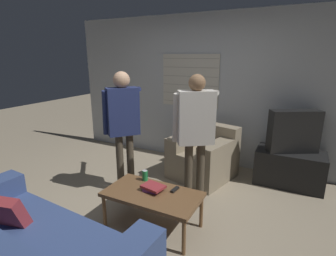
{
  "coord_description": "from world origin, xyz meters",
  "views": [
    {
      "loc": [
        1.52,
        -2.32,
        1.87
      ],
      "look_at": [
        0.1,
        0.46,
        1.0
      ],
      "focal_mm": 28.0,
      "sensor_mm": 36.0,
      "label": 1
    }
  ],
  "objects_px": {
    "tv": "(294,131)",
    "person_right_standing": "(196,126)",
    "soda_can": "(145,175)",
    "armchair_beige": "(204,156)",
    "book_stack": "(153,187)",
    "coffee_table": "(152,196)",
    "spare_remote": "(175,190)",
    "person_left_standing": "(123,118)"
  },
  "relations": [
    {
      "from": "armchair_beige",
      "to": "spare_remote",
      "type": "xyz_separation_m",
      "value": [
        0.13,
        -1.34,
        0.1
      ]
    },
    {
      "from": "person_right_standing",
      "to": "book_stack",
      "type": "bearing_deg",
      "value": -148.82
    },
    {
      "from": "coffee_table",
      "to": "tv",
      "type": "height_order",
      "value": "tv"
    },
    {
      "from": "coffee_table",
      "to": "person_right_standing",
      "type": "bearing_deg",
      "value": 68.75
    },
    {
      "from": "armchair_beige",
      "to": "book_stack",
      "type": "xyz_separation_m",
      "value": [
        -0.09,
        -1.45,
        0.12
      ]
    },
    {
      "from": "coffee_table",
      "to": "spare_remote",
      "type": "height_order",
      "value": "spare_remote"
    },
    {
      "from": "tv",
      "to": "soda_can",
      "type": "height_order",
      "value": "tv"
    },
    {
      "from": "tv",
      "to": "person_right_standing",
      "type": "bearing_deg",
      "value": 18.73
    },
    {
      "from": "armchair_beige",
      "to": "person_left_standing",
      "type": "bearing_deg",
      "value": 63.31
    },
    {
      "from": "coffee_table",
      "to": "book_stack",
      "type": "height_order",
      "value": "book_stack"
    },
    {
      "from": "person_right_standing",
      "to": "book_stack",
      "type": "xyz_separation_m",
      "value": [
        -0.26,
        -0.57,
        -0.6
      ]
    },
    {
      "from": "soda_can",
      "to": "spare_remote",
      "type": "relative_size",
      "value": 0.94
    },
    {
      "from": "book_stack",
      "to": "tv",
      "type": "bearing_deg",
      "value": 53.21
    },
    {
      "from": "coffee_table",
      "to": "armchair_beige",
      "type": "bearing_deg",
      "value": 87.45
    },
    {
      "from": "person_left_standing",
      "to": "spare_remote",
      "type": "relative_size",
      "value": 12.53
    },
    {
      "from": "person_left_standing",
      "to": "spare_remote",
      "type": "distance_m",
      "value": 1.22
    },
    {
      "from": "armchair_beige",
      "to": "spare_remote",
      "type": "height_order",
      "value": "armchair_beige"
    },
    {
      "from": "person_right_standing",
      "to": "soda_can",
      "type": "xyz_separation_m",
      "value": [
        -0.47,
        -0.4,
        -0.57
      ]
    },
    {
      "from": "armchair_beige",
      "to": "spare_remote",
      "type": "distance_m",
      "value": 1.35
    },
    {
      "from": "tv",
      "to": "book_stack",
      "type": "relative_size",
      "value": 2.65
    },
    {
      "from": "spare_remote",
      "to": "armchair_beige",
      "type": "bearing_deg",
      "value": 101.79
    },
    {
      "from": "coffee_table",
      "to": "tv",
      "type": "relative_size",
      "value": 1.48
    },
    {
      "from": "armchair_beige",
      "to": "book_stack",
      "type": "bearing_deg",
      "value": 101.28
    },
    {
      "from": "tv",
      "to": "person_right_standing",
      "type": "xyz_separation_m",
      "value": [
        -1.04,
        -1.17,
        0.23
      ]
    },
    {
      "from": "tv",
      "to": "soda_can",
      "type": "distance_m",
      "value": 2.21
    },
    {
      "from": "armchair_beige",
      "to": "tv",
      "type": "bearing_deg",
      "value": -151.25
    },
    {
      "from": "soda_can",
      "to": "book_stack",
      "type": "bearing_deg",
      "value": -39.56
    },
    {
      "from": "person_right_standing",
      "to": "book_stack",
      "type": "distance_m",
      "value": 0.87
    },
    {
      "from": "person_right_standing",
      "to": "soda_can",
      "type": "height_order",
      "value": "person_right_standing"
    },
    {
      "from": "armchair_beige",
      "to": "book_stack",
      "type": "height_order",
      "value": "armchair_beige"
    },
    {
      "from": "coffee_table",
      "to": "soda_can",
      "type": "bearing_deg",
      "value": 136.48
    },
    {
      "from": "tv",
      "to": "person_left_standing",
      "type": "xyz_separation_m",
      "value": [
        -2.05,
        -1.24,
        0.24
      ]
    },
    {
      "from": "coffee_table",
      "to": "book_stack",
      "type": "distance_m",
      "value": 0.09
    },
    {
      "from": "armchair_beige",
      "to": "person_left_standing",
      "type": "height_order",
      "value": "person_left_standing"
    },
    {
      "from": "armchair_beige",
      "to": "coffee_table",
      "type": "height_order",
      "value": "armchair_beige"
    },
    {
      "from": "tv",
      "to": "person_right_standing",
      "type": "height_order",
      "value": "person_right_standing"
    },
    {
      "from": "armchair_beige",
      "to": "coffee_table",
      "type": "bearing_deg",
      "value": 102.25
    },
    {
      "from": "soda_can",
      "to": "spare_remote",
      "type": "height_order",
      "value": "soda_can"
    },
    {
      "from": "tv",
      "to": "person_left_standing",
      "type": "relative_size",
      "value": 0.42
    },
    {
      "from": "coffee_table",
      "to": "spare_remote",
      "type": "xyz_separation_m",
      "value": [
        0.2,
        0.16,
        0.05
      ]
    },
    {
      "from": "person_right_standing",
      "to": "person_left_standing",
      "type": "bearing_deg",
      "value": 149.81
    },
    {
      "from": "person_right_standing",
      "to": "coffee_table",
      "type": "bearing_deg",
      "value": -145.38
    }
  ]
}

